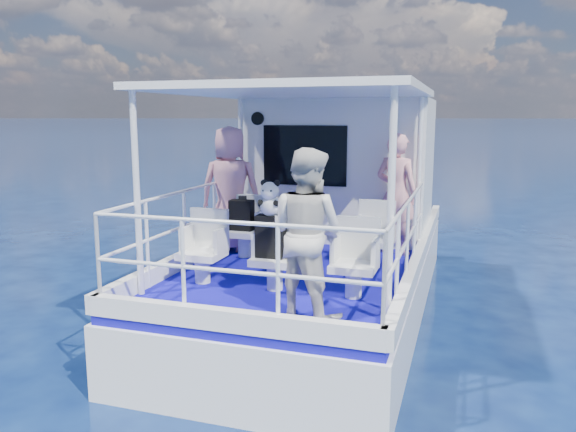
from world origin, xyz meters
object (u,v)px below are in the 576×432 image
object	(u,v)px
backpack_center	(271,236)
passenger_port_fwd	(231,189)
passenger_stbd_aft	(306,233)
panda	(270,198)

from	to	relation	value
backpack_center	passenger_port_fwd	bearing A→B (deg)	126.26
passenger_stbd_aft	panda	xyz separation A→B (m)	(-0.60, 0.64, 0.23)
passenger_stbd_aft	panda	bearing A→B (deg)	-27.00
passenger_stbd_aft	panda	world-z (taller)	passenger_stbd_aft
backpack_center	panda	world-z (taller)	panda
passenger_stbd_aft	panda	distance (m)	0.91
passenger_port_fwd	backpack_center	size ratio (longest dim) A/B	3.80
passenger_stbd_aft	backpack_center	world-z (taller)	passenger_stbd_aft
passenger_port_fwd	backpack_center	bearing A→B (deg)	115.95
passenger_port_fwd	passenger_stbd_aft	world-z (taller)	passenger_port_fwd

